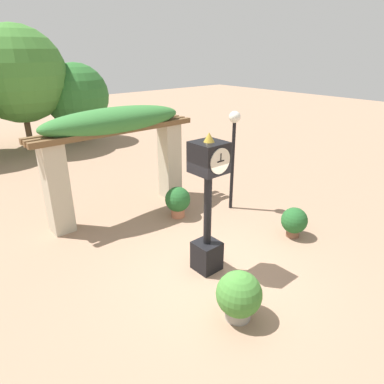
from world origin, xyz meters
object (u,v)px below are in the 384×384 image
Objects in this scene: potted_plant_near_right at (178,201)px; potted_plant_far_left at (239,295)px; lamp_post at (234,139)px; potted_plant_near_left at (294,221)px; pedestal_clock at (208,202)px.

potted_plant_near_right is 0.97× the size of potted_plant_far_left.
lamp_post is at bearing -20.15° from potted_plant_near_right.
potted_plant_far_left is (-3.27, -1.05, 0.05)m from potted_plant_near_left.
pedestal_clock is 3.85× the size of potted_plant_near_left.
potted_plant_near_left is 3.25m from potted_plant_near_right.
pedestal_clock is at bearing -114.60° from potted_plant_near_right.
pedestal_clock is at bearing 171.04° from potted_plant_near_left.
pedestal_clock reaches higher than potted_plant_near_right.
potted_plant_near_right is (1.11, 2.43, -1.13)m from pedestal_clock.
pedestal_clock is 3.32m from lamp_post.
potted_plant_near_left is 0.88× the size of potted_plant_near_right.
potted_plant_near_right is 2.38m from lamp_post.
lamp_post is at bearing 45.03° from potted_plant_far_left.
pedestal_clock is 1.04× the size of lamp_post.
potted_plant_near_left is (2.68, -0.42, -1.20)m from pedestal_clock.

